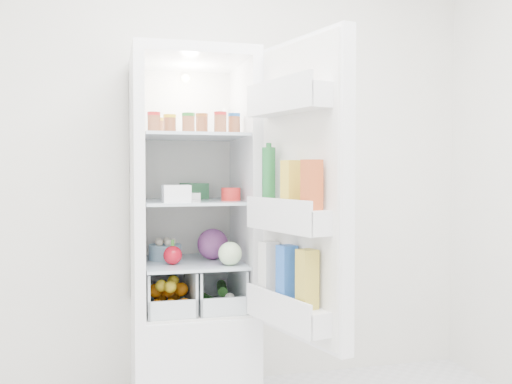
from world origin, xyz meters
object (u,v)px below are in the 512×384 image
object	(u,v)px
mushroom_bowl	(165,252)
fridge_door	(299,197)
refrigerator	(191,275)
red_cabbage	(213,244)

from	to	relation	value
mushroom_bowl	fridge_door	size ratio (longest dim) A/B	0.13
refrigerator	fridge_door	distance (m)	0.85
red_cabbage	fridge_door	distance (m)	0.70
refrigerator	red_cabbage	size ratio (longest dim) A/B	11.28
refrigerator	mushroom_bowl	bearing A→B (deg)	170.70
mushroom_bowl	fridge_door	xyz separation A→B (m)	(0.51, -0.65, 0.31)
refrigerator	mushroom_bowl	size ratio (longest dim) A/B	10.77
refrigerator	red_cabbage	bearing A→B (deg)	-17.14
mushroom_bowl	fridge_door	distance (m)	0.88
refrigerator	mushroom_bowl	distance (m)	0.18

